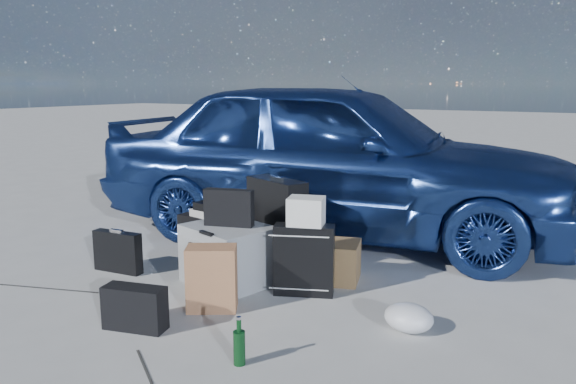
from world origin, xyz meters
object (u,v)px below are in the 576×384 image
at_px(suitcase_right, 304,260).
at_px(green_bottle, 239,342).
at_px(car, 334,157).
at_px(duffel_bag, 218,235).
at_px(suitcase_left, 277,224).
at_px(cardboard_box, 332,261).
at_px(pelican_case, 229,255).
at_px(briefcase, 118,252).

xyz_separation_m(suitcase_right, green_bottle, (0.20, -1.09, -0.13)).
height_order(car, suitcase_right, car).
xyz_separation_m(car, duffel_bag, (-0.58, -1.14, -0.62)).
distance_m(suitcase_left, duffel_bag, 0.67).
relative_size(suitcase_left, duffel_bag, 1.07).
bearing_deg(duffel_bag, cardboard_box, -3.08).
bearing_deg(green_bottle, suitcase_left, 114.30).
bearing_deg(pelican_case, duffel_bag, 149.41).
height_order(suitcase_left, duffel_bag, suitcase_left).
xyz_separation_m(briefcase, green_bottle, (1.73, -0.77, -0.04)).
xyz_separation_m(briefcase, suitcase_left, (1.05, 0.75, 0.20)).
relative_size(cardboard_box, green_bottle, 1.55).
bearing_deg(briefcase, suitcase_left, 29.83).
bearing_deg(briefcase, cardboard_box, 17.87).
distance_m(suitcase_right, cardboard_box, 0.39).
distance_m(briefcase, green_bottle, 1.90).
bearing_deg(suitcase_right, green_bottle, -101.88).
height_order(car, briefcase, car).
xyz_separation_m(pelican_case, cardboard_box, (0.65, 0.45, -0.07)).
relative_size(briefcase, duffel_bag, 0.61).
height_order(suitcase_left, cardboard_box, suitcase_left).
bearing_deg(briefcase, pelican_case, 8.77).
height_order(suitcase_left, suitcase_right, suitcase_left).
height_order(cardboard_box, green_bottle, cardboard_box).
distance_m(suitcase_left, cardboard_box, 0.58).
relative_size(duffel_bag, cardboard_box, 1.72).
distance_m(car, green_bottle, 2.87).
bearing_deg(briefcase, duffel_bag, 56.84).
distance_m(briefcase, cardboard_box, 1.73).
relative_size(briefcase, suitcase_left, 0.58).
relative_size(car, cardboard_box, 11.46).
xyz_separation_m(duffel_bag, cardboard_box, (1.17, -0.10, -0.02)).
distance_m(pelican_case, suitcase_left, 0.54).
distance_m(duffel_bag, green_bottle, 2.04).
relative_size(briefcase, green_bottle, 1.64).
relative_size(pelican_case, cardboard_box, 1.52).
bearing_deg(green_bottle, car, 105.28).
bearing_deg(suitcase_left, cardboard_box, 15.80).
distance_m(cardboard_box, green_bottle, 1.47).
height_order(car, green_bottle, car).
height_order(pelican_case, duffel_bag, pelican_case).
relative_size(suitcase_left, cardboard_box, 1.83).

